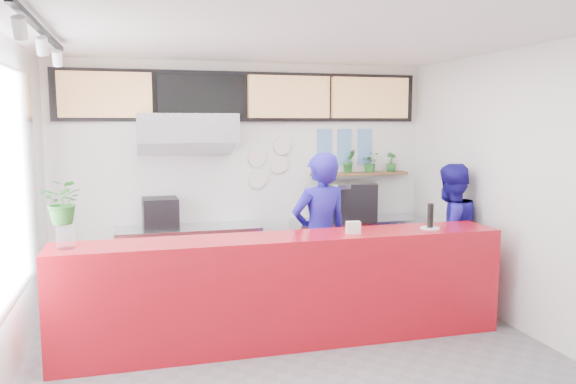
{
  "coord_description": "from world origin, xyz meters",
  "views": [
    {
      "loc": [
        -1.41,
        -4.88,
        2.23
      ],
      "look_at": [
        0.1,
        0.7,
        1.5
      ],
      "focal_mm": 35.0,
      "sensor_mm": 36.0,
      "label": 1
    }
  ],
  "objects_px": {
    "panini_oven": "(160,213)",
    "pepper_mill": "(430,215)",
    "staff_center": "(320,237)",
    "service_counter": "(286,290)",
    "espresso_machine": "(347,201)",
    "staff_right": "(449,235)"
  },
  "relations": [
    {
      "from": "panini_oven",
      "to": "pepper_mill",
      "type": "height_order",
      "value": "pepper_mill"
    },
    {
      "from": "panini_oven",
      "to": "staff_center",
      "type": "relative_size",
      "value": 0.23
    },
    {
      "from": "staff_center",
      "to": "pepper_mill",
      "type": "relative_size",
      "value": 7.4
    },
    {
      "from": "service_counter",
      "to": "pepper_mill",
      "type": "bearing_deg",
      "value": -1.45
    },
    {
      "from": "espresso_machine",
      "to": "pepper_mill",
      "type": "height_order",
      "value": "espresso_machine"
    },
    {
      "from": "panini_oven",
      "to": "staff_right",
      "type": "height_order",
      "value": "staff_right"
    },
    {
      "from": "panini_oven",
      "to": "staff_right",
      "type": "xyz_separation_m",
      "value": [
        3.36,
        -1.16,
        -0.23
      ]
    },
    {
      "from": "panini_oven",
      "to": "staff_center",
      "type": "height_order",
      "value": "staff_center"
    },
    {
      "from": "staff_center",
      "to": "pepper_mill",
      "type": "distance_m",
      "value": 1.22
    },
    {
      "from": "staff_right",
      "to": "staff_center",
      "type": "bearing_deg",
      "value": -10.79
    },
    {
      "from": "pepper_mill",
      "to": "service_counter",
      "type": "bearing_deg",
      "value": 178.55
    },
    {
      "from": "espresso_machine",
      "to": "staff_center",
      "type": "distance_m",
      "value": 1.48
    },
    {
      "from": "service_counter",
      "to": "panini_oven",
      "type": "xyz_separation_m",
      "value": [
        -1.14,
        1.8,
        0.54
      ]
    },
    {
      "from": "panini_oven",
      "to": "staff_right",
      "type": "relative_size",
      "value": 0.25
    },
    {
      "from": "staff_center",
      "to": "pepper_mill",
      "type": "height_order",
      "value": "staff_center"
    },
    {
      "from": "service_counter",
      "to": "staff_center",
      "type": "xyz_separation_m",
      "value": [
        0.54,
        0.57,
        0.4
      ]
    },
    {
      "from": "staff_center",
      "to": "staff_right",
      "type": "bearing_deg",
      "value": 172.08
    },
    {
      "from": "staff_center",
      "to": "staff_right",
      "type": "distance_m",
      "value": 1.67
    },
    {
      "from": "service_counter",
      "to": "staff_center",
      "type": "relative_size",
      "value": 2.38
    },
    {
      "from": "espresso_machine",
      "to": "staff_right",
      "type": "distance_m",
      "value": 1.48
    },
    {
      "from": "panini_oven",
      "to": "pepper_mill",
      "type": "bearing_deg",
      "value": -36.24
    },
    {
      "from": "service_counter",
      "to": "staff_center",
      "type": "bearing_deg",
      "value": 46.22
    }
  ]
}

